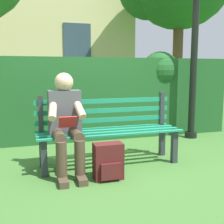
{
  "coord_description": "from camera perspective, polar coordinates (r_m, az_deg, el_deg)",
  "views": [
    {
      "loc": [
        1.01,
        3.36,
        1.21
      ],
      "look_at": [
        0.0,
        0.1,
        0.7
      ],
      "focal_mm": 45.16,
      "sensor_mm": 36.0,
      "label": 1
    }
  ],
  "objects": [
    {
      "name": "person_seated",
      "position": [
        3.34,
        -9.3,
        -1.7
      ],
      "size": [
        0.44,
        0.73,
        1.18
      ],
      "color": "#4C4C51",
      "rests_on": "ground"
    },
    {
      "name": "backpack",
      "position": [
        3.19,
        -0.76,
        -10.02
      ],
      "size": [
        0.32,
        0.25,
        0.41
      ],
      "color": "#4C1919",
      "rests_on": "ground"
    },
    {
      "name": "lamp_post",
      "position": [
        5.23,
        16.48,
        15.49
      ],
      "size": [
        0.26,
        0.26,
        3.28
      ],
      "color": "black",
      "rests_on": "ground"
    },
    {
      "name": "ground",
      "position": [
        3.71,
        -0.47,
        -10.56
      ],
      "size": [
        60.0,
        60.0,
        0.0
      ],
      "primitive_type": "plane",
      "color": "#3D6B2D"
    },
    {
      "name": "hedge_backdrop",
      "position": [
        5.04,
        -10.18,
        3.08
      ],
      "size": [
        6.28,
        0.85,
        1.56
      ],
      "color": "#1E5123",
      "rests_on": "ground"
    },
    {
      "name": "park_bench",
      "position": [
        3.66,
        -0.83,
        -3.4
      ],
      "size": [
        1.83,
        0.51,
        0.9
      ],
      "color": "#2D3338",
      "rests_on": "ground"
    }
  ]
}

